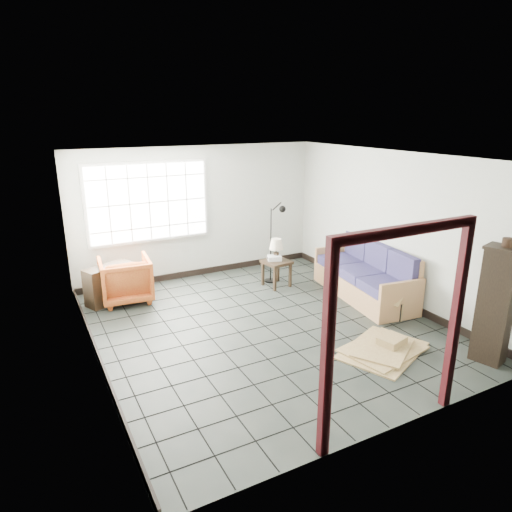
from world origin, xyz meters
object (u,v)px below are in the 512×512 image
armchair (125,277)px  tall_shelf (496,305)px  side_table (277,265)px  futon_sofa (367,278)px

armchair → tall_shelf: bearing=136.6°
armchair → tall_shelf: tall_shelf is taller
armchair → side_table: 2.78m
tall_shelf → side_table: bearing=90.8°
futon_sofa → tall_shelf: size_ratio=1.44×
futon_sofa → side_table: 1.69m
armchair → futon_sofa: bearing=160.1°
futon_sofa → armchair: futon_sofa is taller
side_table → armchair: bearing=167.2°
side_table → tall_shelf: size_ratio=0.33×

